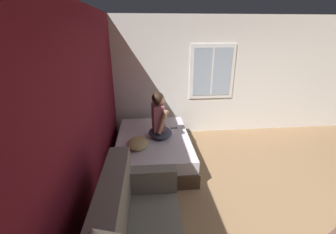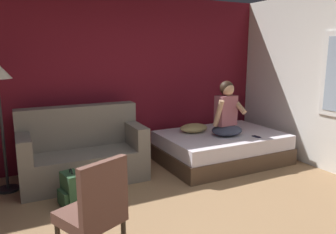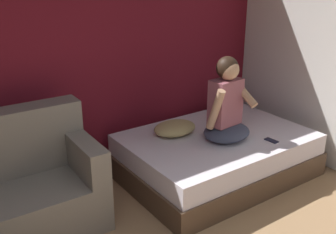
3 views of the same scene
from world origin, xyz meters
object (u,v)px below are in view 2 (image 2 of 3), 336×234
(bed, at_px, (221,147))
(cell_phone, at_px, (256,137))
(couch, at_px, (83,153))
(person_seated, at_px, (227,113))
(throw_pillow, at_px, (194,128))
(backpack, at_px, (71,190))
(side_chair, at_px, (95,210))

(bed, distance_m, cell_phone, 0.62)
(couch, bearing_deg, cell_phone, -14.98)
(person_seated, relative_size, throw_pillow, 1.82)
(person_seated, bearing_deg, couch, 170.59)
(cell_phone, bearing_deg, throw_pillow, 131.32)
(throw_pillow, bearing_deg, person_seated, -47.56)
(bed, height_order, person_seated, person_seated)
(backpack, height_order, throw_pillow, throw_pillow)
(cell_phone, bearing_deg, backpack, 177.50)
(person_seated, height_order, cell_phone, person_seated)
(bed, relative_size, person_seated, 2.29)
(bed, height_order, throw_pillow, throw_pillow)
(cell_phone, bearing_deg, person_seated, 134.22)
(bed, distance_m, throw_pillow, 0.56)
(couch, xyz_separation_m, side_chair, (-0.34, -2.02, 0.14))
(backpack, bearing_deg, person_seated, 8.58)
(couch, xyz_separation_m, cell_phone, (2.59, -0.69, 0.09))
(couch, relative_size, side_chair, 1.75)
(side_chair, height_order, throw_pillow, side_chair)
(side_chair, bearing_deg, cell_phone, 24.44)
(person_seated, bearing_deg, throw_pillow, 132.44)
(cell_phone, bearing_deg, bed, 125.12)
(bed, bearing_deg, throw_pillow, 142.71)
(side_chair, distance_m, backpack, 1.32)
(person_seated, relative_size, cell_phone, 6.08)
(bed, xyz_separation_m, throw_pillow, (-0.37, 0.28, 0.31))
(side_chair, distance_m, cell_phone, 3.22)
(person_seated, xyz_separation_m, cell_phone, (0.36, -0.32, -0.35))
(couch, height_order, backpack, couch)
(couch, distance_m, cell_phone, 2.68)
(side_chair, bearing_deg, couch, 80.39)
(side_chair, bearing_deg, person_seated, 32.74)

